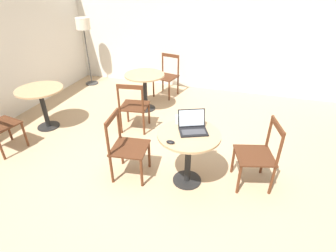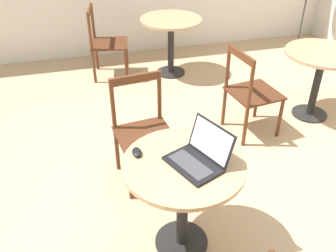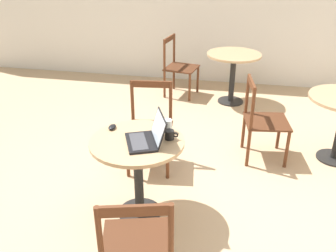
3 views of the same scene
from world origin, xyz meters
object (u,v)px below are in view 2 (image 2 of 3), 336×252
chair_near_back (143,132)px  mouse (137,152)px  chair_mid_left (250,93)px  cafe_table_far (171,31)px  drinking_glass (206,133)px  cafe_table_mid (321,66)px  mug (219,145)px  laptop (199,157)px  cafe_table_near (183,182)px  chair_far_left (106,43)px

chair_near_back → mouse: bearing=-104.3°
mouse → chair_mid_left: bearing=38.5°
chair_near_back → cafe_table_far: bearing=68.6°
mouse → drinking_glass: (0.48, 0.04, 0.04)m
cafe_table_mid → chair_near_back: 2.05m
cafe_table_far → cafe_table_mid: bearing=-49.6°
chair_near_back → mug: 0.88m
drinking_glass → mug: bearing=-70.8°
cafe_table_mid → cafe_table_far: size_ratio=1.00×
laptop → cafe_table_near: bearing=165.5°
mouse → chair_near_back: bearing=75.7°
chair_far_left → drinking_glass: size_ratio=8.12×
cafe_table_near → cafe_table_mid: same height
cafe_table_near → chair_near_back: chair_near_back is taller
chair_mid_left → chair_far_left: bearing=125.5°
chair_far_left → drinking_glass: (0.37, -2.70, 0.35)m
chair_far_left → laptop: bearing=-85.2°
laptop → drinking_glass: 0.25m
cafe_table_near → chair_far_left: (-0.16, 2.89, -0.13)m
mug → drinking_glass: drinking_glass is taller
chair_mid_left → laptop: size_ratio=2.12×
cafe_table_mid → mouse: mouse is taller
cafe_table_mid → laptop: size_ratio=1.82×
laptop → cafe_table_mid: bearing=36.9°
cafe_table_near → chair_far_left: bearing=93.1°
chair_mid_left → chair_far_left: same height
chair_near_back → chair_mid_left: bearing=19.0°
chair_near_back → chair_mid_left: same height
mug → cafe_table_near: bearing=-164.5°
cafe_table_near → chair_near_back: (-0.10, 0.81, -0.13)m
chair_far_left → mouse: chair_far_left is taller
chair_far_left → chair_mid_left: bearing=-54.5°
chair_far_left → mug: (0.41, -2.82, 0.33)m
cafe_table_near → cafe_table_far: (0.66, 2.75, 0.00)m
cafe_table_far → laptop: bearing=-101.8°
chair_far_left → laptop: laptop is taller
chair_mid_left → drinking_glass: size_ratio=8.12×
chair_near_back → mug: chair_near_back is taller
laptop → mouse: 0.39m
drinking_glass → mouse: bearing=-175.6°
drinking_glass → cafe_table_far: bearing=80.0°
chair_near_back → laptop: bearing=-77.5°
chair_near_back → mug: bearing=-64.4°
chair_near_back → cafe_table_near: bearing=-83.2°
chair_far_left → mouse: bearing=-92.2°
chair_far_left → drinking_glass: bearing=-82.2°
cafe_table_far → chair_mid_left: (0.39, -1.54, -0.13)m
drinking_glass → cafe_table_mid: bearing=34.1°
cafe_table_near → chair_far_left: 2.90m
cafe_table_far → laptop: size_ratio=1.82×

